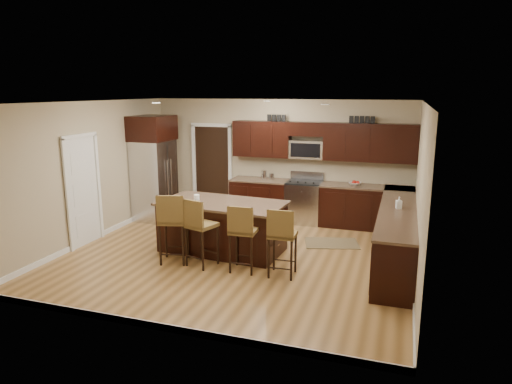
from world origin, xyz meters
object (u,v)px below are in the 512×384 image
(range, at_px, (304,202))
(stool_mid, at_px, (199,225))
(island, at_px, (222,228))
(stool_right, at_px, (243,231))
(refrigerator, at_px, (154,167))
(stool_left, at_px, (172,220))
(stool_extra, at_px, (282,235))

(range, xyz_separation_m, stool_mid, (-1.10, -3.12, 0.26))
(island, distance_m, stool_right, 1.13)
(refrigerator, bearing_deg, stool_mid, -46.89)
(stool_mid, distance_m, stool_right, 0.77)
(stool_left, height_order, stool_mid, stool_left)
(range, distance_m, stool_extra, 3.15)
(stool_mid, bearing_deg, stool_left, -161.95)
(stool_left, height_order, refrigerator, refrigerator)
(island, height_order, stool_left, stool_left)
(island, height_order, refrigerator, refrigerator)
(stool_mid, relative_size, stool_right, 1.04)
(stool_right, relative_size, refrigerator, 0.48)
(refrigerator, bearing_deg, range, 13.17)
(stool_mid, bearing_deg, stool_extra, 17.58)
(stool_right, bearing_deg, range, 81.14)
(stool_right, xyz_separation_m, refrigerator, (-2.97, 2.35, 0.51))
(refrigerator, height_order, stool_extra, refrigerator)
(stool_mid, height_order, stool_right, stool_mid)
(stool_left, relative_size, refrigerator, 0.52)
(range, height_order, stool_mid, stool_mid)
(stool_mid, height_order, stool_extra, stool_mid)
(stool_mid, xyz_separation_m, stool_right, (0.77, -0.00, -0.03))
(stool_extra, bearing_deg, stool_mid, 177.13)
(refrigerator, bearing_deg, stool_left, -53.86)
(stool_left, relative_size, stool_mid, 1.04)
(range, distance_m, stool_left, 3.51)
(island, distance_m, refrigerator, 2.83)
(stool_mid, distance_m, refrigerator, 3.25)
(stool_right, bearing_deg, stool_mid, 177.11)
(stool_left, height_order, stool_extra, stool_left)
(range, height_order, stool_extra, stool_extra)
(range, height_order, stool_right, stool_right)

